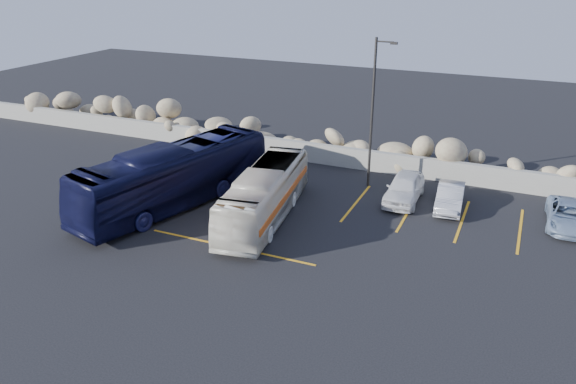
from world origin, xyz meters
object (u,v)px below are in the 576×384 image
at_px(tour_coach, 174,176).
at_px(car_b, 450,197).
at_px(lamppost, 373,110).
at_px(car_a, 404,188).
at_px(vintage_bus, 265,195).
at_px(car_d, 568,215).

relative_size(tour_coach, car_b, 3.09).
height_order(lamppost, car_a, lamppost).
xyz_separation_m(lamppost, car_a, (2.20, -1.22, -3.60)).
distance_m(vintage_bus, tour_coach, 4.89).
bearing_deg(car_a, lamppost, 149.60).
relative_size(tour_coach, car_d, 2.79).
height_order(vintage_bus, car_d, vintage_bus).
relative_size(lamppost, tour_coach, 0.72).
height_order(lamppost, car_d, lamppost).
bearing_deg(vintage_bus, car_b, 22.74).
distance_m(car_a, car_b, 2.32).
bearing_deg(tour_coach, car_a, 41.13).
bearing_deg(lamppost, tour_coach, -142.44).
bearing_deg(lamppost, car_d, -6.66).
xyz_separation_m(vintage_bus, car_b, (7.96, 4.79, -0.64)).
bearing_deg(vintage_bus, car_a, 32.17).
xyz_separation_m(tour_coach, car_d, (18.21, 5.24, -1.00)).
relative_size(car_b, car_d, 0.90).
relative_size(car_a, car_d, 1.02).
xyz_separation_m(lamppost, car_b, (4.52, -1.25, -3.70)).
bearing_deg(car_b, lamppost, 160.21).
height_order(car_a, car_b, car_a).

